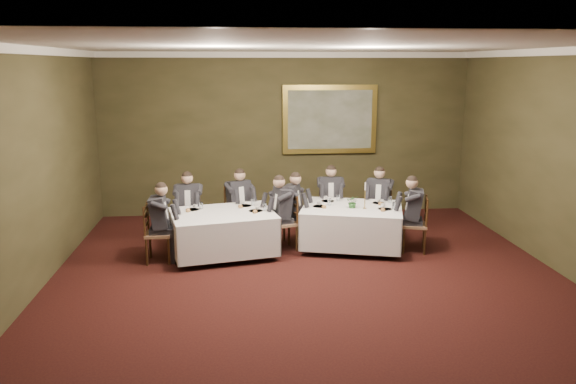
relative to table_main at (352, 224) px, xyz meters
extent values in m
plane|color=black|center=(-0.96, -2.41, -0.45)|extent=(10.00, 10.00, 0.00)
cube|color=silver|center=(-0.96, -2.41, 3.05)|extent=(8.00, 10.00, 0.10)
cube|color=#322F19|center=(-0.96, 2.59, 1.30)|extent=(8.00, 0.10, 3.50)
cube|color=#322F19|center=(-4.96, -2.41, 1.30)|extent=(0.10, 10.00, 3.50)
cube|color=white|center=(-0.96, 2.54, 2.99)|extent=(8.00, 0.10, 0.12)
cube|color=white|center=(-0.96, -7.36, 2.99)|extent=(8.00, 0.10, 0.12)
cube|color=black|center=(0.00, 0.00, 0.28)|extent=(1.95, 1.65, 0.04)
cube|color=white|center=(0.00, 0.00, 0.31)|extent=(2.02, 1.73, 0.02)
cube|color=white|center=(0.00, 0.00, -0.02)|extent=(2.05, 1.75, 0.65)
cube|color=black|center=(-2.29, -0.18, 0.28)|extent=(1.88, 1.56, 0.04)
cube|color=white|center=(-2.29, -0.18, 0.31)|extent=(1.95, 1.63, 0.02)
cube|color=white|center=(-2.29, -0.18, -0.02)|extent=(1.97, 1.65, 0.65)
cube|color=#836042|center=(-0.23, 0.99, 0.04)|extent=(0.48, 0.46, 0.05)
cube|color=black|center=(-0.21, 1.17, 0.28)|extent=(0.38, 0.06, 0.54)
cube|color=black|center=(-0.23, 0.99, 0.41)|extent=(0.45, 0.35, 0.55)
sphere|color=tan|center=(-0.23, 0.99, 0.79)|extent=(0.23, 0.23, 0.21)
cube|color=#836042|center=(0.69, 0.74, 0.04)|extent=(0.57, 0.57, 0.05)
cube|color=black|center=(0.77, 0.91, 0.28)|extent=(0.36, 0.19, 0.54)
cube|color=black|center=(0.69, 0.74, 0.41)|extent=(0.51, 0.46, 0.55)
sphere|color=tan|center=(0.69, 0.74, 0.79)|extent=(0.28, 0.28, 0.21)
cube|color=#836042|center=(-1.07, 0.29, 0.04)|extent=(0.54, 0.55, 0.05)
cube|color=black|center=(-1.25, 0.35, 0.28)|extent=(0.15, 0.37, 0.54)
cube|color=black|center=(-1.07, 0.29, 0.41)|extent=(0.43, 0.50, 0.55)
sphere|color=tan|center=(-1.07, 0.29, 0.79)|extent=(0.27, 0.27, 0.21)
cube|color=#836042|center=(1.07, -0.29, 0.04)|extent=(0.52, 0.54, 0.05)
cube|color=black|center=(1.25, -0.34, 0.28)|extent=(0.13, 0.37, 0.54)
cube|color=black|center=(1.07, -0.29, 0.41)|extent=(0.41, 0.49, 0.55)
sphere|color=tan|center=(1.07, -0.29, 0.79)|extent=(0.26, 0.26, 0.21)
cube|color=#836042|center=(-2.93, 0.59, 0.04)|extent=(0.44, 0.42, 0.05)
cube|color=black|center=(-2.93, 0.78, 0.28)|extent=(0.38, 0.03, 0.54)
cube|color=black|center=(-2.93, 0.59, 0.41)|extent=(0.42, 0.31, 0.55)
sphere|color=tan|center=(-2.93, 0.59, 0.79)|extent=(0.21, 0.21, 0.21)
cube|color=#836042|center=(-2.02, 0.78, 0.04)|extent=(0.58, 0.57, 0.05)
cube|color=black|center=(-2.10, 0.95, 0.28)|extent=(0.35, 0.19, 0.54)
cube|color=black|center=(-2.02, 0.78, 0.41)|extent=(0.51, 0.46, 0.55)
sphere|color=tan|center=(-2.02, 0.78, 0.79)|extent=(0.28, 0.28, 0.21)
cube|color=#836042|center=(-1.23, 0.04, 0.04)|extent=(0.52, 0.54, 0.05)
cube|color=black|center=(-1.04, 0.09, 0.28)|extent=(0.13, 0.37, 0.54)
cube|color=black|center=(-1.23, 0.04, 0.41)|extent=(0.41, 0.49, 0.55)
sphere|color=tan|center=(-1.23, 0.04, 0.79)|extent=(0.26, 0.26, 0.21)
cube|color=#836042|center=(-3.36, -0.41, 0.04)|extent=(0.42, 0.44, 0.05)
cube|color=black|center=(-3.55, -0.40, 0.28)|extent=(0.03, 0.38, 0.54)
cube|color=black|center=(-3.36, -0.41, 0.41)|extent=(0.31, 0.42, 0.55)
sphere|color=tan|center=(-3.36, -0.41, 0.79)|extent=(0.21, 0.21, 0.21)
imported|color=#2D5926|center=(0.00, -0.07, 0.44)|extent=(0.26, 0.24, 0.24)
cylinder|color=#AA8534|center=(0.20, -0.13, 0.33)|extent=(0.07, 0.07, 0.02)
cylinder|color=#AA8534|center=(0.20, -0.13, 0.50)|extent=(0.02, 0.02, 0.32)
cylinder|color=white|center=(0.20, -0.13, 0.73)|extent=(0.02, 0.02, 0.14)
cylinder|color=white|center=(-0.36, 0.48, 0.32)|extent=(0.25, 0.25, 0.01)
cylinder|color=white|center=(-0.36, 0.63, 0.35)|extent=(0.08, 0.08, 0.05)
cylinder|color=white|center=(-0.19, 0.48, 0.39)|extent=(0.06, 0.06, 0.14)
cylinder|color=white|center=(-2.83, 0.08, 0.32)|extent=(0.25, 0.25, 0.01)
cylinder|color=white|center=(-2.83, 0.23, 0.35)|extent=(0.08, 0.08, 0.05)
cylinder|color=white|center=(-2.66, 0.08, 0.39)|extent=(0.06, 0.06, 0.14)
cube|color=gold|center=(0.00, 2.53, 1.63)|extent=(2.05, 0.08, 1.48)
cube|color=#4E5438|center=(0.00, 2.48, 1.63)|extent=(1.83, 0.01, 1.26)
camera|label=1|loc=(-2.05, -9.54, 2.80)|focal=35.00mm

